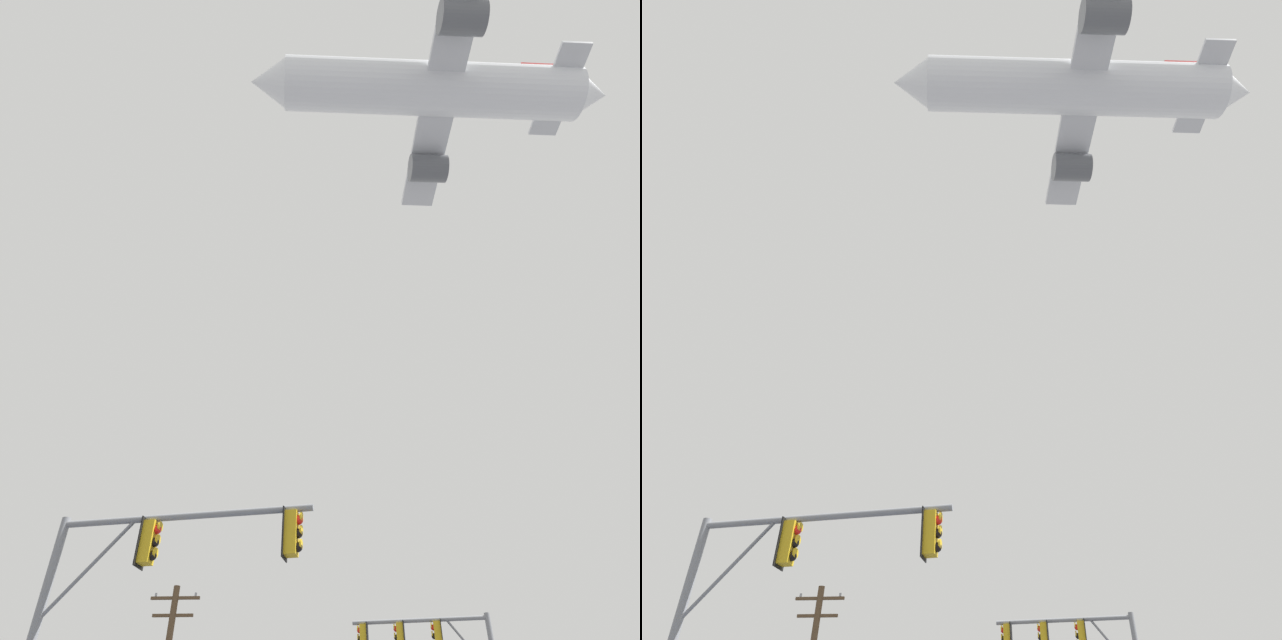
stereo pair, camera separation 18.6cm
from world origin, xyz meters
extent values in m
cylinder|color=slate|center=(-3.06, 7.26, 5.95)|extent=(5.81, 1.00, 0.15)
cylinder|color=slate|center=(-5.09, 7.56, 4.96)|extent=(1.81, 0.34, 2.04)
cube|color=gold|center=(-0.63, 6.90, 5.43)|extent=(0.30, 0.35, 0.90)
cylinder|color=gold|center=(-0.63, 6.90, 5.94)|extent=(0.05, 0.05, 0.12)
cube|color=black|center=(-0.77, 6.92, 5.43)|extent=(0.09, 0.46, 1.04)
sphere|color=red|center=(-0.49, 6.88, 5.70)|extent=(0.20, 0.20, 0.20)
cylinder|color=gold|center=(-0.42, 6.87, 5.76)|extent=(0.07, 0.21, 0.21)
sphere|color=black|center=(-0.49, 6.88, 5.42)|extent=(0.20, 0.20, 0.20)
cylinder|color=gold|center=(-0.42, 6.87, 5.48)|extent=(0.07, 0.21, 0.21)
sphere|color=black|center=(-0.49, 6.88, 5.14)|extent=(0.20, 0.20, 0.20)
cylinder|color=gold|center=(-0.42, 6.87, 5.20)|extent=(0.07, 0.21, 0.21)
cube|color=gold|center=(-3.82, 7.37, 5.43)|extent=(0.30, 0.35, 0.90)
cylinder|color=gold|center=(-3.82, 7.37, 5.94)|extent=(0.05, 0.05, 0.12)
cube|color=black|center=(-3.96, 7.39, 5.43)|extent=(0.09, 0.46, 1.04)
sphere|color=red|center=(-3.67, 7.35, 5.70)|extent=(0.20, 0.20, 0.20)
cylinder|color=gold|center=(-3.61, 7.34, 5.76)|extent=(0.07, 0.21, 0.21)
sphere|color=black|center=(-3.67, 7.35, 5.42)|extent=(0.20, 0.20, 0.20)
cylinder|color=gold|center=(-3.61, 7.34, 5.48)|extent=(0.07, 0.21, 0.21)
sphere|color=black|center=(-3.67, 7.35, 5.14)|extent=(0.20, 0.20, 0.20)
cylinder|color=gold|center=(-3.61, 7.34, 5.20)|extent=(0.07, 0.21, 0.21)
cylinder|color=slate|center=(3.19, 18.13, 5.89)|extent=(4.92, 0.93, 0.15)
cube|color=gold|center=(1.14, 18.46, 5.37)|extent=(0.31, 0.36, 0.90)
cylinder|color=gold|center=(1.14, 18.46, 5.88)|extent=(0.05, 0.05, 0.12)
cube|color=black|center=(1.27, 18.44, 5.37)|extent=(0.10, 0.46, 1.04)
sphere|color=red|center=(0.99, 18.48, 5.64)|extent=(0.20, 0.20, 0.20)
cylinder|color=gold|center=(0.93, 18.49, 5.70)|extent=(0.07, 0.21, 0.21)
sphere|color=black|center=(0.99, 18.48, 5.36)|extent=(0.20, 0.20, 0.20)
cylinder|color=gold|center=(0.93, 18.49, 5.42)|extent=(0.07, 0.21, 0.21)
cube|color=gold|center=(2.48, 18.24, 5.37)|extent=(0.31, 0.36, 0.90)
cylinder|color=gold|center=(2.48, 18.24, 5.88)|extent=(0.05, 0.05, 0.12)
cube|color=black|center=(2.62, 18.22, 5.37)|extent=(0.10, 0.46, 1.04)
sphere|color=red|center=(2.34, 18.27, 5.64)|extent=(0.20, 0.20, 0.20)
cylinder|color=gold|center=(2.28, 18.28, 5.70)|extent=(0.07, 0.21, 0.21)
sphere|color=black|center=(2.34, 18.27, 5.36)|extent=(0.20, 0.20, 0.20)
cylinder|color=gold|center=(2.28, 18.28, 5.42)|extent=(0.07, 0.21, 0.21)
cube|color=gold|center=(3.83, 18.03, 5.37)|extent=(0.31, 0.36, 0.90)
cylinder|color=gold|center=(3.83, 18.03, 5.88)|extent=(0.05, 0.05, 0.12)
cube|color=black|center=(3.97, 18.01, 5.37)|extent=(0.10, 0.46, 1.04)
sphere|color=red|center=(3.69, 18.05, 5.64)|extent=(0.20, 0.20, 0.20)
cylinder|color=gold|center=(3.62, 18.06, 5.70)|extent=(0.07, 0.21, 0.21)
sphere|color=black|center=(3.69, 18.05, 5.36)|extent=(0.20, 0.20, 0.20)
cylinder|color=gold|center=(3.62, 18.06, 5.42)|extent=(0.07, 0.21, 0.21)
cube|color=brown|center=(-7.10, 21.76, 7.55)|extent=(2.20, 0.12, 0.12)
cube|color=brown|center=(-7.10, 21.76, 6.85)|extent=(1.80, 0.12, 0.12)
cylinder|color=gray|center=(-8.00, 21.76, 7.67)|extent=(0.10, 0.10, 0.18)
cylinder|color=gray|center=(-6.20, 21.76, 7.67)|extent=(0.10, 0.10, 0.18)
cylinder|color=white|center=(8.98, 19.31, 46.47)|extent=(25.12, 6.39, 4.42)
cone|color=white|center=(-4.78, 18.20, 46.47)|extent=(3.36, 4.43, 4.20)
cone|color=white|center=(22.60, 20.40, 46.47)|extent=(3.05, 3.96, 3.75)
cube|color=silver|center=(9.67, 19.36, 45.80)|extent=(4.90, 23.63, 0.50)
cylinder|color=#595B60|center=(10.19, 12.81, 44.48)|extent=(3.50, 2.74, 2.48)
cylinder|color=#595B60|center=(9.14, 25.91, 44.48)|extent=(3.50, 2.74, 2.48)
cube|color=#B21E1E|center=(19.71, 20.17, 48.95)|extent=(3.88, 0.64, 5.25)
cube|color=silver|center=(19.99, 20.19, 46.88)|extent=(3.14, 8.45, 0.28)
camera|label=1|loc=(0.45, -4.95, 1.53)|focal=31.08mm
camera|label=2|loc=(0.63, -4.94, 1.53)|focal=31.08mm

